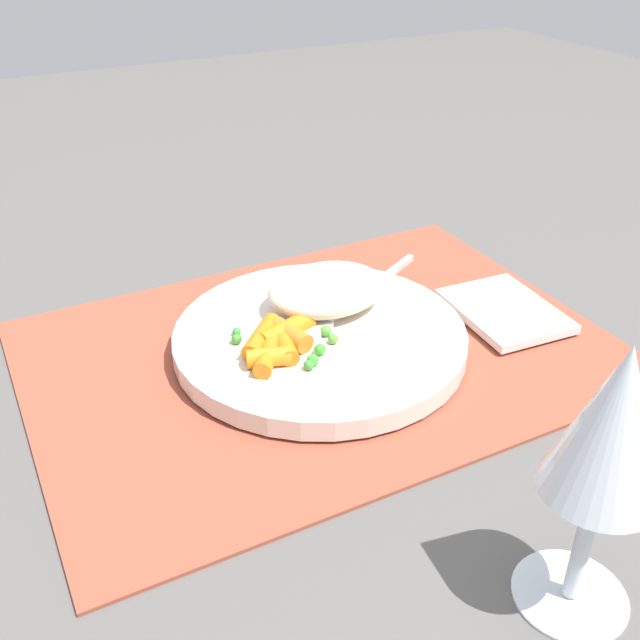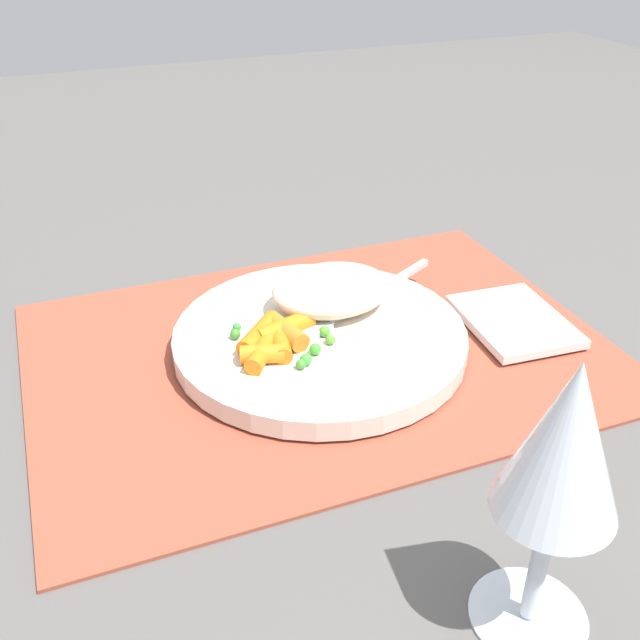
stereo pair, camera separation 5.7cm
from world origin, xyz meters
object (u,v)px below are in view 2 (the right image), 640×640
at_px(rice_mound, 331,290).
at_px(carrot_portion, 274,339).
at_px(napkin, 514,321).
at_px(fork, 351,308).
at_px(plate, 320,338).
at_px(wine_glass, 564,452).

distance_m(rice_mound, carrot_portion, 0.08).
bearing_deg(rice_mound, napkin, 158.20).
xyz_separation_m(rice_mound, fork, (-0.01, 0.01, -0.02)).
bearing_deg(napkin, rice_mound, -21.80).
height_order(fork, napkin, fork).
bearing_deg(carrot_portion, plate, -165.62).
bearing_deg(fork, carrot_portion, 20.95).
distance_m(fork, napkin, 0.15).
xyz_separation_m(wine_glass, napkin, (-0.17, -0.26, -0.11)).
height_order(carrot_portion, fork, carrot_portion).
bearing_deg(napkin, wine_glass, 57.51).
xyz_separation_m(rice_mound, napkin, (-0.16, 0.06, -0.03)).
xyz_separation_m(plate, fork, (-0.04, -0.02, 0.01)).
distance_m(plate, carrot_portion, 0.05).
height_order(rice_mound, carrot_portion, rice_mound).
relative_size(plate, fork, 1.40).
relative_size(carrot_portion, wine_glass, 0.44).
xyz_separation_m(plate, rice_mound, (-0.02, -0.03, 0.03)).
xyz_separation_m(plate, wine_glass, (-0.01, 0.29, 0.11)).
height_order(plate, wine_glass, wine_glass).
relative_size(carrot_portion, fork, 0.42).
bearing_deg(fork, plate, 28.19).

